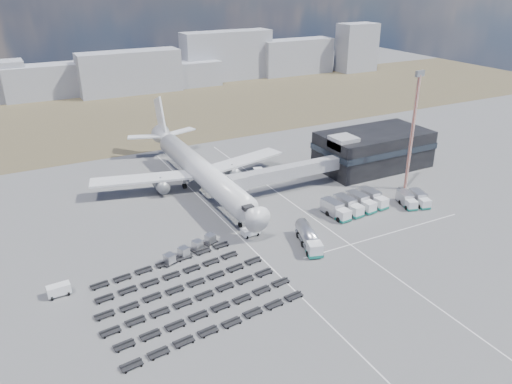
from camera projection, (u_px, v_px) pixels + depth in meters
name	position (u px, v px, depth m)	size (l,w,h in m)	color
ground	(260.00, 246.00, 98.47)	(420.00, 420.00, 0.00)	#565659
grass_strip	(122.00, 116.00, 187.48)	(420.00, 90.00, 0.01)	#463D2A
lane_markings	(294.00, 228.00, 105.06)	(47.12, 110.00, 0.01)	silver
terminal	(373.00, 149.00, 136.09)	(30.40, 16.40, 11.00)	black
jet_bridge	(278.00, 174.00, 119.73)	(30.30, 3.80, 7.05)	#939399
airliner	(198.00, 168.00, 122.53)	(51.59, 64.53, 17.62)	silver
skyline	(99.00, 73.00, 218.07)	(314.79, 25.27, 24.78)	#9799A5
fuel_tanker	(309.00, 238.00, 97.71)	(5.93, 11.31, 3.55)	silver
pushback_tug	(250.00, 232.00, 101.95)	(3.63, 2.04, 1.60)	silver
utility_van	(59.00, 290.00, 82.90)	(3.75, 1.70, 2.05)	silver
catering_truck	(259.00, 176.00, 128.38)	(4.02, 6.19, 2.64)	silver
service_trucks_near	(355.00, 204.00, 112.33)	(14.60, 8.88, 3.11)	silver
service_trucks_far	(413.00, 199.00, 115.05)	(7.23, 7.99, 2.70)	silver
uld_row	(191.00, 249.00, 95.32)	(12.78, 6.02, 1.80)	black
baggage_dollies	(189.00, 293.00, 83.20)	(33.65, 25.98, 0.73)	black
floodlight_mast	(412.00, 132.00, 118.32)	(2.77, 2.25, 29.14)	#AD341B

